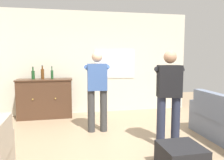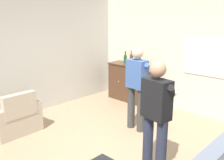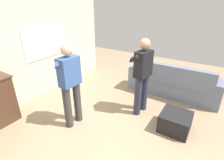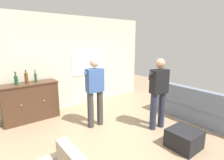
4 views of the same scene
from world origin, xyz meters
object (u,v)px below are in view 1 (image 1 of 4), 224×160
object	(u,v)px
sideboard_cabinet	(45,98)
person_standing_right	(169,93)
bottle_wine_green	(52,74)
bottle_liquor_amber	(43,74)
person_standing_left	(97,87)
bottle_spirits_clear	(33,74)
ottoman	(181,158)

from	to	relation	value
sideboard_cabinet	person_standing_right	size ratio (longest dim) A/B	0.82
bottle_wine_green	person_standing_right	world-z (taller)	person_standing_right
sideboard_cabinet	bottle_liquor_amber	xyz separation A→B (m)	(-0.04, 0.01, 0.64)
sideboard_cabinet	bottle_liquor_amber	distance (m)	0.64
person_standing_left	bottle_liquor_amber	bearing A→B (deg)	133.05
sideboard_cabinet	person_standing_left	xyz separation A→B (m)	(1.17, -1.29, 0.43)
person_standing_right	bottle_spirits_clear	bearing A→B (deg)	137.91
bottle_spirits_clear	bottle_wine_green	bearing A→B (deg)	2.00
ottoman	person_standing_right	distance (m)	1.16
bottle_wine_green	bottle_liquor_amber	world-z (taller)	bottle_liquor_amber
bottle_wine_green	person_standing_left	bearing A→B (deg)	-53.74
sideboard_cabinet	person_standing_right	bearing A→B (deg)	-44.87
bottle_wine_green	ottoman	distance (m)	3.82
bottle_wine_green	person_standing_left	distance (m)	1.68
bottle_liquor_amber	person_standing_left	world-z (taller)	person_standing_left
sideboard_cabinet	bottle_wine_green	bearing A→B (deg)	15.96
bottle_spirits_clear	ottoman	bearing A→B (deg)	-53.41
person_standing_right	ottoman	bearing A→B (deg)	-104.31
person_standing_right	bottle_wine_green	bearing A→B (deg)	132.04
sideboard_cabinet	bottle_liquor_amber	size ratio (longest dim) A/B	3.98
sideboard_cabinet	person_standing_right	world-z (taller)	person_standing_right
bottle_wine_green	bottle_spirits_clear	bearing A→B (deg)	-178.00
sideboard_cabinet	bottle_wine_green	size ratio (longest dim) A/B	4.26
sideboard_cabinet	ottoman	distance (m)	3.77
bottle_liquor_amber	bottle_wine_green	bearing A→B (deg)	10.24
bottle_liquor_amber	person_standing_left	bearing A→B (deg)	-46.95
ottoman	person_standing_right	xyz separation A→B (m)	(0.22, 0.85, 0.75)
person_standing_left	person_standing_right	bearing A→B (deg)	-41.51
bottle_liquor_amber	person_standing_right	xyz separation A→B (m)	(2.34, -2.29, -0.20)
ottoman	person_standing_right	world-z (taller)	person_standing_right
bottle_wine_green	bottle_spirits_clear	xyz separation A→B (m)	(-0.46, -0.02, 0.00)
bottle_liquor_amber	person_standing_right	distance (m)	3.28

